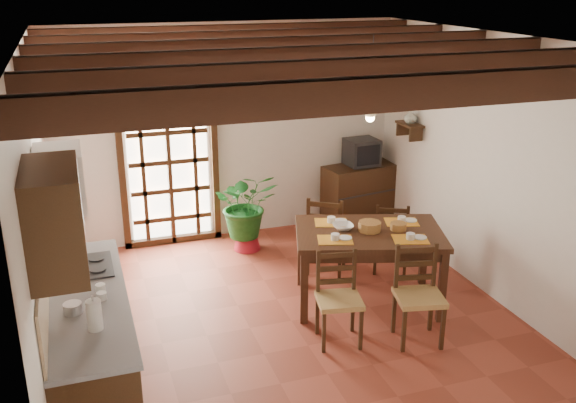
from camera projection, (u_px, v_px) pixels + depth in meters
name	position (u px, v px, depth m)	size (l,w,h in m)	color
ground_plane	(291.00, 321.00, 6.55)	(5.00, 5.00, 0.00)	brown
room_shell	(292.00, 149.00, 5.94)	(4.52, 5.02, 2.81)	silver
ceiling_beams	(292.00, 53.00, 5.65)	(4.50, 4.34, 0.20)	black
french_door	(168.00, 156.00, 8.10)	(1.26, 0.11, 2.32)	white
kitchen_counter	(91.00, 345.00, 5.26)	(0.64, 2.25, 1.38)	black
upper_cabinet	(55.00, 219.00, 4.14)	(0.35, 0.80, 0.70)	black
range_hood	(60.00, 180.00, 5.30)	(0.38, 0.60, 0.54)	white
counter_items	(84.00, 287.00, 5.18)	(0.50, 1.43, 0.25)	black
dining_table	(369.00, 240.00, 6.70)	(1.74, 1.39, 0.82)	#371F12
chair_near_left	(338.00, 315.00, 6.11)	(0.48, 0.46, 0.89)	#AB8549
chair_near_right	(418.00, 313.00, 6.12)	(0.51, 0.50, 0.94)	#AB8549
chair_far_left	(326.00, 247.00, 7.57)	(0.59, 0.59, 0.95)	#AB8549
chair_far_right	(390.00, 249.00, 7.59)	(0.53, 0.52, 0.87)	#AB8549
table_setting	(370.00, 221.00, 6.63)	(1.11, 0.74, 0.10)	orange
table_bowl	(343.00, 227.00, 6.70)	(0.22, 0.22, 0.05)	white
sideboard	(360.00, 195.00, 8.93)	(1.02, 0.46, 0.87)	black
crt_tv	(362.00, 152.00, 8.72)	(0.44, 0.41, 0.36)	black
fuse_box	(336.00, 99.00, 8.63)	(0.25, 0.03, 0.32)	white
plant_pot	(247.00, 241.00, 8.22)	(0.34, 0.34, 0.21)	maroon
potted_plant	(246.00, 208.00, 8.07)	(2.03, 1.74, 2.27)	#144C19
wall_shelf	(410.00, 127.00, 8.12)	(0.20, 0.42, 0.20)	black
shelf_vase	(410.00, 117.00, 8.08)	(0.15, 0.15, 0.15)	#B2BFB2
shelf_flowers	(411.00, 100.00, 8.01)	(0.14, 0.14, 0.36)	orange
framed_picture	(418.00, 84.00, 7.97)	(0.03, 0.32, 0.32)	brown
pendant_lamp	(370.00, 110.00, 6.34)	(0.36, 0.36, 0.84)	black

